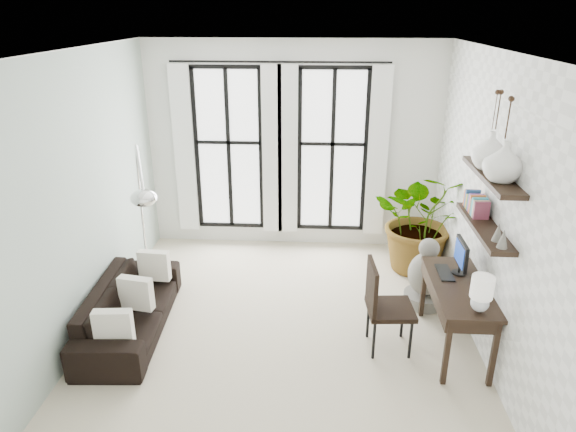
# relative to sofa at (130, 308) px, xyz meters

# --- Properties ---
(floor) EXTENTS (5.00, 5.00, 0.00)m
(floor) POSITION_rel_sofa_xyz_m (1.80, 0.11, -0.30)
(floor) COLOR beige
(floor) RESTS_ON ground
(ceiling) EXTENTS (5.00, 5.00, 0.00)m
(ceiling) POSITION_rel_sofa_xyz_m (1.80, 0.11, 2.90)
(ceiling) COLOR white
(ceiling) RESTS_ON wall_back
(wall_left) EXTENTS (0.00, 5.00, 5.00)m
(wall_left) POSITION_rel_sofa_xyz_m (-0.45, 0.11, 1.30)
(wall_left) COLOR #A3B6AA
(wall_left) RESTS_ON floor
(wall_right) EXTENTS (0.00, 5.00, 5.00)m
(wall_right) POSITION_rel_sofa_xyz_m (4.05, 0.11, 1.30)
(wall_right) COLOR white
(wall_right) RESTS_ON floor
(wall_back) EXTENTS (4.50, 0.00, 4.50)m
(wall_back) POSITION_rel_sofa_xyz_m (1.80, 2.61, 1.30)
(wall_back) COLOR white
(wall_back) RESTS_ON floor
(windows) EXTENTS (3.26, 0.13, 2.65)m
(windows) POSITION_rel_sofa_xyz_m (1.60, 2.54, 1.26)
(windows) COLOR white
(windows) RESTS_ON wall_back
(wall_shelves) EXTENTS (0.25, 1.30, 0.60)m
(wall_shelves) POSITION_rel_sofa_xyz_m (3.91, -0.09, 1.43)
(wall_shelves) COLOR black
(wall_shelves) RESTS_ON wall_right
(sofa) EXTENTS (0.90, 2.07, 0.59)m
(sofa) POSITION_rel_sofa_xyz_m (0.00, 0.00, 0.00)
(sofa) COLOR black
(sofa) RESTS_ON floor
(throw_pillows) EXTENTS (0.40, 1.52, 0.40)m
(throw_pillows) POSITION_rel_sofa_xyz_m (0.10, -0.00, 0.20)
(throw_pillows) COLOR silver
(throw_pillows) RESTS_ON sofa
(plant) EXTENTS (1.47, 1.29, 1.56)m
(plant) POSITION_rel_sofa_xyz_m (3.70, 1.80, 0.49)
(plant) COLOR #2D7228
(plant) RESTS_ON floor
(desk) EXTENTS (0.58, 1.37, 1.20)m
(desk) POSITION_rel_sofa_xyz_m (3.74, -0.17, 0.45)
(desk) COLOR black
(desk) RESTS_ON floor
(desk_chair) EXTENTS (0.54, 0.54, 1.05)m
(desk_chair) POSITION_rel_sofa_xyz_m (2.93, -0.17, 0.31)
(desk_chair) COLOR black
(desk_chair) RESTS_ON floor
(arc_lamp) EXTENTS (0.71, 1.25, 2.17)m
(arc_lamp) POSITION_rel_sofa_xyz_m (0.10, 0.52, 1.38)
(arc_lamp) COLOR silver
(arc_lamp) RESTS_ON floor
(buddha) EXTENTS (0.52, 0.52, 0.93)m
(buddha) POSITION_rel_sofa_xyz_m (3.60, 0.80, 0.09)
(buddha) COLOR slate
(buddha) RESTS_ON floor
(vase_a) EXTENTS (0.37, 0.37, 0.38)m
(vase_a) POSITION_rel_sofa_xyz_m (3.91, -0.38, 1.97)
(vase_a) COLOR white
(vase_a) RESTS_ON shelf_upper
(vase_b) EXTENTS (0.37, 0.37, 0.38)m
(vase_b) POSITION_rel_sofa_xyz_m (3.91, 0.02, 1.97)
(vase_b) COLOR white
(vase_b) RESTS_ON shelf_upper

